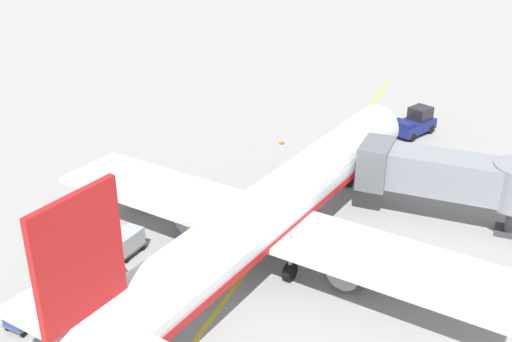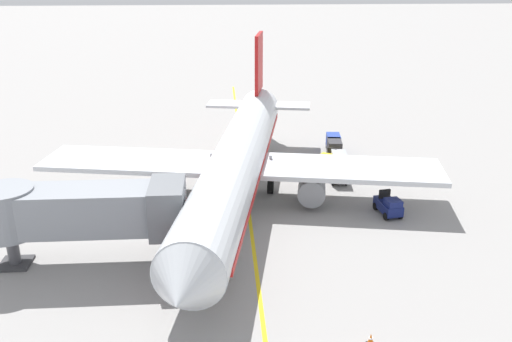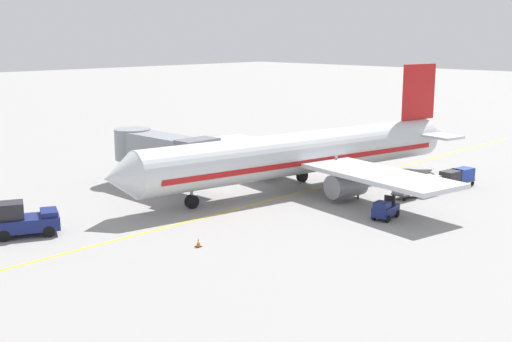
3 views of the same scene
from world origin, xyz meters
name	(u,v)px [view 3 (image 3 of 3)]	position (x,y,z in m)	size (l,w,h in m)	color
ground_plane	(314,189)	(0.00, 0.00, 0.00)	(400.00, 400.00, 0.00)	gray
gate_lead_in_line	(314,189)	(0.00, 0.00, 0.00)	(0.24, 80.00, 0.01)	gold
parked_airliner	(304,154)	(0.70, 0.62, 3.19)	(30.45, 37.22, 10.63)	silver
jet_bridge	(162,150)	(9.95, 9.19, 3.45)	(11.91, 3.50, 4.98)	gray
pushback_tractor	(23,220)	(5.42, 24.57, 1.10)	(3.85, 4.92, 2.40)	navy
baggage_tug_lead	(385,210)	(-9.92, 3.78, 0.71)	(1.64, 2.66, 1.62)	navy
baggage_tug_trailing	(423,183)	(-7.40, -5.92, 0.71)	(2.40, 2.74, 1.62)	gold
baggage_cart_front	(406,187)	(-7.64, -2.71, 0.95)	(1.52, 2.95, 1.58)	#4C4C51
baggage_cart_second_in_train	(428,183)	(-8.23, -5.36, 0.95)	(1.52, 2.95, 1.58)	#4C4C51
baggage_cart_third_in_train	(451,178)	(-8.52, -8.90, 0.95)	(1.52, 2.95, 1.58)	#4C4C51
baggage_cart_tail_end	(463,175)	(-8.75, -10.56, 0.95)	(1.52, 2.95, 1.58)	#4C4C51
ground_crew_wing_walker	(358,188)	(-4.88, 0.16, 0.95)	(0.54, 0.61, 1.69)	#232328
safety_cone_nose_left	(198,243)	(-4.96, 17.82, 0.29)	(0.36, 0.36, 0.59)	black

